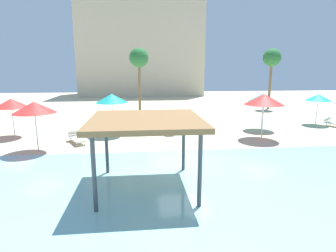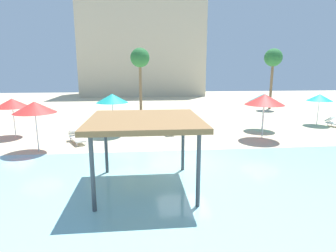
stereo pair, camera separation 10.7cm
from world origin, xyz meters
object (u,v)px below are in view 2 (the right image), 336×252
beach_umbrella_teal_1 (264,98)px  beach_umbrella_red_5 (35,107)px  beach_umbrella_red_2 (265,99)px  lounge_chair_1 (166,128)px  beach_umbrella_teal_4 (112,98)px  lounge_chair_3 (77,137)px  palm_tree_1 (273,59)px  shade_pavilion (145,123)px  palm_tree_0 (140,59)px  beach_umbrella_red_3 (12,103)px  beach_umbrella_teal_6 (320,98)px

beach_umbrella_teal_1 → beach_umbrella_red_5: beach_umbrella_red_5 is taller
beach_umbrella_red_2 → lounge_chair_1: bearing=159.9°
beach_umbrella_red_2 → beach_umbrella_teal_4: (-9.51, 2.13, -0.06)m
beach_umbrella_teal_1 → beach_umbrella_red_2: size_ratio=0.93×
lounge_chair_3 → palm_tree_1: bearing=97.2°
shade_pavilion → lounge_chair_3: 8.27m
beach_umbrella_red_2 → beach_umbrella_red_5: (-13.16, -1.40, -0.12)m
beach_umbrella_red_2 → beach_umbrella_teal_4: size_ratio=1.04×
lounge_chair_3 → palm_tree_0: (3.86, 11.45, 4.95)m
lounge_chair_1 → beach_umbrella_red_2: bearing=57.0°
lounge_chair_3 → beach_umbrella_red_3: bearing=-140.9°
palm_tree_0 → beach_umbrella_teal_1: bearing=-46.3°
beach_umbrella_teal_4 → lounge_chair_3: beach_umbrella_teal_4 is taller
beach_umbrella_teal_4 → palm_tree_1: bearing=33.5°
lounge_chair_3 → palm_tree_1: palm_tree_1 is taller
beach_umbrella_red_2 → lounge_chair_1: beach_umbrella_red_2 is taller
shade_pavilion → lounge_chair_3: size_ratio=2.02×
shade_pavilion → palm_tree_1: (14.04, 19.39, 2.89)m
lounge_chair_3 → beach_umbrella_red_5: bearing=-71.7°
beach_umbrella_red_5 → lounge_chair_3: bearing=45.8°
beach_umbrella_red_5 → lounge_chair_1: (7.24, 3.57, -2.06)m
beach_umbrella_teal_1 → palm_tree_1: 12.01m
beach_umbrella_teal_6 → palm_tree_1: bearing=88.0°
beach_umbrella_teal_4 → palm_tree_0: bearing=79.1°
beach_umbrella_red_3 → beach_umbrella_red_2: bearing=-7.7°
beach_umbrella_red_2 → lounge_chair_3: size_ratio=1.45×
shade_pavilion → beach_umbrella_red_3: bearing=133.8°
beach_umbrella_red_3 → palm_tree_0: (8.20, 9.57, 3.07)m
shade_pavilion → beach_umbrella_teal_4: size_ratio=1.44×
beach_umbrella_red_3 → beach_umbrella_teal_1: bearing=1.3°
beach_umbrella_red_2 → beach_umbrella_red_3: beach_umbrella_red_2 is taller
beach_umbrella_red_3 → lounge_chair_3: size_ratio=1.28×
beach_umbrella_teal_6 → palm_tree_0: 16.28m
beach_umbrella_teal_6 → lounge_chair_3: size_ratio=1.24×
beach_umbrella_teal_4 → lounge_chair_1: (3.59, 0.03, -2.12)m
lounge_chair_3 → shade_pavilion: bearing=3.2°
beach_umbrella_red_3 → lounge_chair_1: beach_umbrella_red_3 is taller
beach_umbrella_red_5 → shade_pavilion: bearing=-42.4°
beach_umbrella_red_3 → lounge_chair_3: (4.34, -1.88, -1.87)m
palm_tree_0 → beach_umbrella_red_2: bearing=-56.8°
beach_umbrella_red_2 → palm_tree_0: palm_tree_0 is taller
beach_umbrella_red_2 → beach_umbrella_teal_4: 9.75m
beach_umbrella_teal_4 → beach_umbrella_red_5: (-3.65, -3.53, -0.06)m
shade_pavilion → palm_tree_0: bearing=90.6°
shade_pavilion → lounge_chair_1: bearing=80.0°
beach_umbrella_teal_6 → lounge_chair_3: (-17.80, -3.63, -1.83)m
lounge_chair_3 → palm_tree_1: 22.58m
lounge_chair_1 → palm_tree_1: size_ratio=0.31×
shade_pavilion → beach_umbrella_teal_1: shade_pavilion is taller
beach_umbrella_teal_4 → beach_umbrella_red_3: bearing=179.8°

